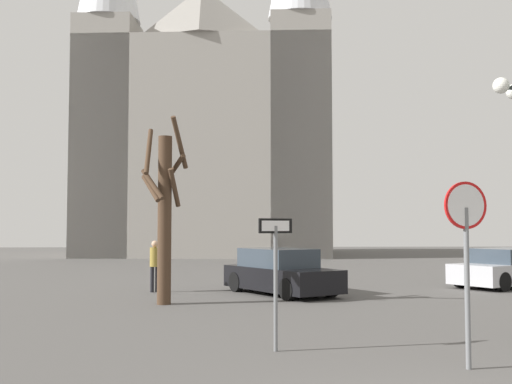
% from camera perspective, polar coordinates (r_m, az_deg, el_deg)
% --- Properties ---
extents(cathedral, '(19.21, 15.14, 30.37)m').
position_cam_1_polar(cathedral, '(47.23, -4.40, 5.80)').
color(cathedral, gray).
rests_on(cathedral, ground).
extents(stop_sign, '(0.71, 0.20, 2.78)m').
position_cam_1_polar(stop_sign, '(9.67, 19.04, -4.14)').
color(stop_sign, slate).
rests_on(stop_sign, ground).
extents(one_way_arrow_sign, '(0.60, 0.35, 2.25)m').
position_cam_1_polar(one_way_arrow_sign, '(10.47, 1.84, -6.88)').
color(one_way_arrow_sign, slate).
rests_on(one_way_arrow_sign, ground).
extents(bare_tree, '(1.31, 1.25, 5.11)m').
position_cam_1_polar(bare_tree, '(16.94, -8.56, -1.77)').
color(bare_tree, '#473323').
rests_on(bare_tree, ground).
extents(parked_car_near_silver, '(4.47, 3.66, 1.35)m').
position_cam_1_polar(parked_car_near_silver, '(23.34, 22.36, -6.65)').
color(parked_car_near_silver, '#B7B7BC').
rests_on(parked_car_near_silver, ground).
extents(parked_car_far_black, '(3.62, 4.55, 1.43)m').
position_cam_1_polar(parked_car_far_black, '(19.38, 2.30, -7.55)').
color(parked_car_far_black, black).
rests_on(parked_car_far_black, ground).
extents(pedestrian_walking, '(0.32, 0.32, 1.67)m').
position_cam_1_polar(pedestrian_walking, '(20.20, -9.44, -6.37)').
color(pedestrian_walking, black).
rests_on(pedestrian_walking, ground).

